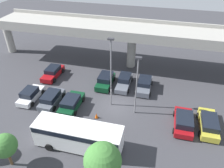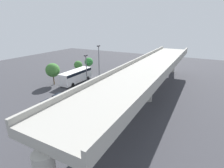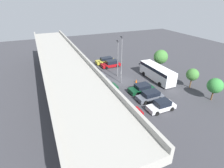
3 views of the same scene
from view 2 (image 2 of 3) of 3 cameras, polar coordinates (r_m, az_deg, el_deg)
ground_plane at (r=36.50m, az=-4.90°, el=-2.04°), size 97.43×97.43×0.00m
highway_overpass at (r=30.37m, az=12.36°, el=4.62°), size 46.86×6.72×7.06m
parked_car_0 at (r=43.71m, az=8.14°, el=2.45°), size 2.08×4.70×1.55m
parked_car_1 at (r=43.59m, az=-0.59°, el=2.62°), size 2.12×4.43×1.55m
parked_car_2 at (r=36.31m, az=3.12°, el=-0.79°), size 2.22×4.42×1.65m
parked_car_3 at (r=33.85m, az=1.92°, el=-2.40°), size 1.98×4.82×1.58m
parked_car_4 at (r=31.53m, az=-0.71°, el=-4.02°), size 2.14×4.57×1.56m
parked_car_5 at (r=31.13m, az=-15.73°, el=-5.06°), size 2.25×4.63×1.60m
parked_car_6 at (r=29.23m, az=-18.88°, el=-7.05°), size 2.10×4.86×1.56m
parked_car_7 at (r=46.17m, az=1.33°, el=3.53°), size 2.08×4.36×1.57m
parked_car_8 at (r=41.34m, az=-2.70°, el=1.61°), size 2.25×4.56×1.48m
shuttle_bus at (r=41.66m, az=-11.65°, el=2.79°), size 8.93×2.78×2.85m
lamp_post_near_aisle at (r=33.40m, az=-8.33°, el=3.99°), size 0.70×0.35×7.70m
lamp_post_mid_lot at (r=35.35m, az=-4.28°, el=6.23°), size 0.70×0.35×9.14m
tree_front_left at (r=51.38m, az=-7.59°, el=7.17°), size 2.44×2.44×3.86m
tree_front_centre at (r=47.77m, az=-10.97°, el=6.10°), size 2.23×2.23×3.78m
tree_front_right at (r=41.06m, az=-18.80°, el=4.31°), size 3.10×3.10×4.91m
traffic_cone at (r=39.11m, az=-6.83°, el=-0.13°), size 0.44×0.44×0.70m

